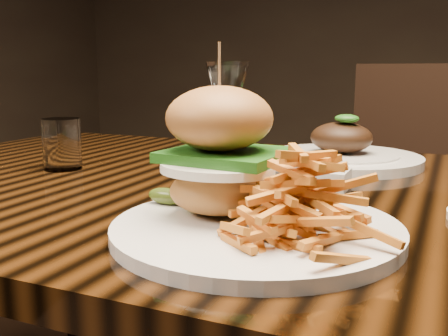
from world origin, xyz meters
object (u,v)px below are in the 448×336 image
at_px(far_dish, 341,154).
at_px(wine_glass, 228,94).
at_px(burger_plate, 255,184).
at_px(dining_table, 278,233).
at_px(chair_far, 410,199).

bearing_deg(far_dish, wine_glass, -122.64).
bearing_deg(far_dish, burger_plate, -89.69).
height_order(dining_table, far_dish, far_dish).
bearing_deg(burger_plate, dining_table, 119.05).
bearing_deg(wine_glass, far_dish, 57.36).
height_order(burger_plate, far_dish, burger_plate).
bearing_deg(dining_table, wine_glass, 168.67).
xyz_separation_m(dining_table, far_dish, (0.05, 0.25, 0.10)).
height_order(far_dish, chair_far, chair_far).
xyz_separation_m(burger_plate, chair_far, (0.09, 1.13, -0.27)).
xyz_separation_m(dining_table, burger_plate, (0.05, -0.24, 0.14)).
bearing_deg(chair_far, far_dish, -87.53).
bearing_deg(chair_far, burger_plate, -83.80).
distance_m(wine_glass, far_dish, 0.30).
height_order(wine_glass, far_dish, wine_glass).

